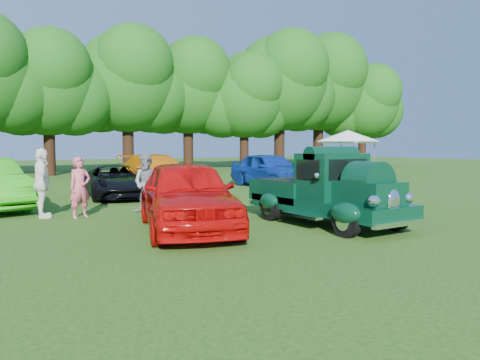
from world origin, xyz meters
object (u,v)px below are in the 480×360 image
back_car_green (322,172)px  spectator_pink (80,187)px  back_car_black (116,181)px  spectator_grey (147,183)px  hero_pickup (325,194)px  spectator_white (42,183)px  back_car_blue (270,170)px  canopy_tent (348,136)px  back_car_orange (156,173)px  red_convertible (187,195)px

back_car_green → spectator_pink: bearing=-163.5°
back_car_black → spectator_grey: spectator_grey is taller
hero_pickup → back_car_green: hero_pickup is taller
spectator_white → back_car_black: bearing=-32.1°
back_car_green → back_car_blue: bearing=169.9°
back_car_blue → spectator_pink: size_ratio=2.89×
spectator_white → canopy_tent: 21.15m
back_car_orange → back_car_blue: (5.53, -0.92, 0.03)m
hero_pickup → red_convertible: 3.56m
back_car_black → canopy_tent: size_ratio=0.93×
red_convertible → back_car_green: 14.23m
red_convertible → spectator_pink: bearing=133.5°
back_car_black → spectator_white: 5.17m
spectator_pink → canopy_tent: canopy_tent is taller
back_car_orange → back_car_green: size_ratio=1.37×
back_car_orange → spectator_grey: (-2.81, -6.10, 0.07)m
back_car_blue → spectator_pink: 11.49m
hero_pickup → back_car_black: (-2.58, 8.92, -0.16)m
back_car_blue → spectator_pink: spectator_pink is taller
hero_pickup → red_convertible: hero_pickup is taller
hero_pickup → spectator_grey: bearing=124.8°
spectator_pink → back_car_black: bearing=47.4°
hero_pickup → back_car_black: hero_pickup is taller
back_car_black → canopy_tent: canopy_tent is taller
hero_pickup → back_car_green: bearing=47.9°
red_convertible → back_car_blue: 12.11m
back_car_orange → spectator_grey: spectator_grey is taller
back_car_blue → spectator_white: size_ratio=2.54×
spectator_pink → spectator_white: bearing=136.5°
red_convertible → back_car_orange: (3.12, 9.41, -0.04)m
back_car_blue → back_car_black: bearing=-173.7°
back_car_green → spectator_grey: size_ratio=2.31×
spectator_white → canopy_tent: canopy_tent is taller
hero_pickup → spectator_pink: size_ratio=2.73×
spectator_pink → back_car_blue: bearing=12.6°
hero_pickup → back_car_black: bearing=106.1°
spectator_grey → spectator_white: 2.90m
canopy_tent → red_convertible: bearing=-145.9°
hero_pickup → red_convertible: bearing=161.8°
back_car_black → back_car_blue: back_car_blue is taller
back_car_blue → spectator_grey: bearing=-146.8°
back_car_black → back_car_orange: bearing=42.9°
spectator_grey → canopy_tent: bearing=70.6°
spectator_pink → canopy_tent: bearing=9.9°
back_car_blue → back_car_green: size_ratio=1.21×
red_convertible → back_car_blue: (8.65, 8.48, -0.01)m
hero_pickup → back_car_black: size_ratio=1.03×
red_convertible → spectator_grey: 3.32m
back_car_orange → back_car_blue: bearing=-7.4°
back_car_orange → spectator_grey: bearing=-112.7°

